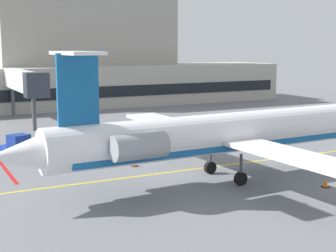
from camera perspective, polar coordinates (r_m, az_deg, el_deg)
ground at (r=34.77m, az=2.40°, el=-6.39°), size 120.00×120.00×0.11m
terminal_building at (r=79.98m, az=-9.38°, el=6.98°), size 65.59×13.08×18.24m
jet_bridge_east at (r=61.37m, az=-16.04°, el=4.84°), size 2.40×16.71×6.45m
regional_jet at (r=35.41m, az=7.69°, el=-0.73°), size 34.09×27.54×8.92m
baggage_tug at (r=55.33m, az=8.35°, el=0.33°), size 3.25×3.86×1.94m
pushback_tractor at (r=43.28m, az=-16.95°, el=-2.34°), size 2.97×3.84×2.09m
safety_cone_alpha at (r=39.07m, az=-3.80°, el=-4.22°), size 0.47×0.47×0.55m
safety_cone_bravo at (r=34.93m, az=17.42°, el=-6.24°), size 0.47×0.47×0.55m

